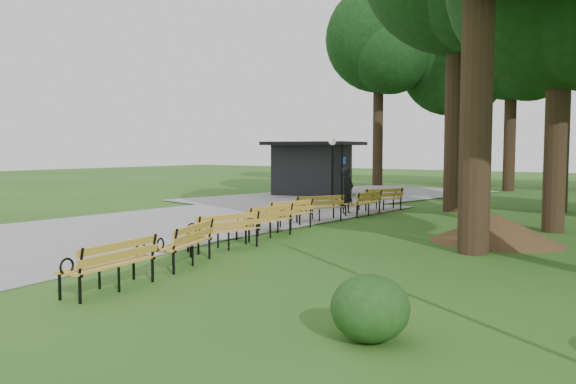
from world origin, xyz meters
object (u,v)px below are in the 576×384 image
Objects in this scene: bench_3 at (264,221)px; bench_5 at (316,208)px; dirt_mound at (496,228)px; bench_4 at (286,214)px; person at (347,191)px; bench_1 at (183,244)px; bench_6 at (363,203)px; lamp_post at (332,156)px; kiosk at (312,169)px; bench_2 at (223,231)px; bench_0 at (109,264)px; bench_7 at (380,199)px.

bench_5 is (-0.76, 3.63, 0.00)m from bench_3.
dirt_mound is 1.47× the size of bench_4.
person reaches higher than bench_1.
bench_1 is at bearing 17.69° from bench_3.
bench_6 is at bearing 167.87° from bench_1.
lamp_post reaches higher than bench_4.
person reaches higher than dirt_mound.
bench_5 is (0.24, -2.38, -0.41)m from person.
bench_5 is at bearing -66.97° from kiosk.
bench_2 is at bearing -70.23° from lamp_post.
dirt_mound is 9.57m from bench_0.
kiosk is at bearing -148.05° from bench_3.
dirt_mound is at bearing 149.20° from bench_0.
bench_0 and bench_5 have the same top height.
lamp_post is 1.48× the size of bench_4.
dirt_mound is at bearing 120.83° from bench_3.
kiosk is at bearing -140.53° from bench_2.
bench_5 and bench_6 have the same top height.
bench_6 is (3.37, -3.36, -1.61)m from lamp_post.
bench_3 and bench_4 have the same top height.
person is 7.06m from dirt_mound.
bench_7 is (-1.63, 11.74, 0.00)m from bench_1.
lamp_post is 11.28m from dirt_mound.
bench_3 is (-0.38, 2.01, 0.00)m from bench_2.
bench_4 and bench_5 have the same top height.
bench_3 is at bearing -173.83° from bench_0.
bench_4 is at bearing -168.23° from dirt_mound.
bench_0 is 1.00× the size of bench_7.
lamp_post is at bearing -147.19° from bench_2.
bench_2 is 1.00× the size of bench_4.
bench_5 is at bearing -155.61° from bench_2.
dirt_mound is 1.47× the size of bench_6.
bench_3 is 1.00× the size of bench_7.
person reaches higher than bench_5.
bench_2 is 9.90m from bench_7.
kiosk reaches higher than bench_1.
person is at bearing 13.58° from bench_7.
bench_5 is at bearing -162.21° from bench_4.
lamp_post is 1.48× the size of bench_3.
dirt_mound is 5.91m from bench_3.
bench_4 is at bearing 174.95° from bench_1.
lamp_post is 14.18m from bench_1.
bench_1 is 1.00× the size of bench_5.
bench_7 is (3.10, -1.53, -1.61)m from lamp_post.
bench_3 is at bearing 24.95° from bench_4.
person is 6.11m from bench_3.
bench_0 is (2.55, -12.11, -0.41)m from person.
bench_2 is 3.66m from bench_4.
bench_0 reaches higher than dirt_mound.
bench_7 is at bearing -169.21° from bench_4.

